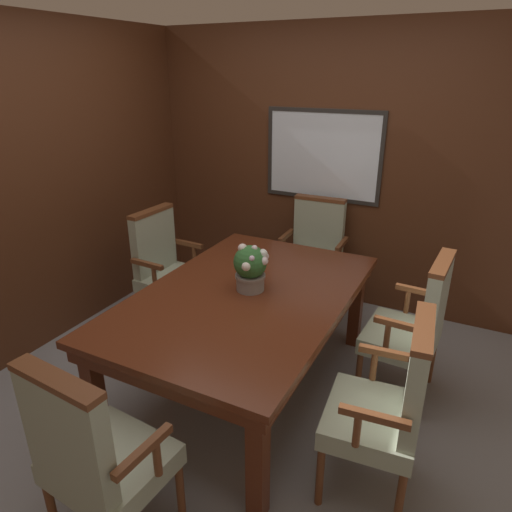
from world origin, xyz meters
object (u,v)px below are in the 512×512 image
object	(u,v)px
chair_right_far	(415,324)
chair_head_far	(314,250)
dining_table	(246,304)
chair_head_near	(94,453)
potted_plant	(251,267)
chair_right_near	(388,403)
chair_left_far	(165,265)

from	to	relation	value
chair_right_far	chair_head_far	distance (m)	1.38
dining_table	chair_head_far	world-z (taller)	chair_head_far
chair_head_near	potted_plant	xyz separation A→B (m)	(0.04, 1.37, 0.34)
potted_plant	chair_head_far	bearing A→B (deg)	91.06
chair_right_near	chair_left_far	xyz separation A→B (m)	(-2.03, 0.88, 0.00)
chair_right_far	chair_left_far	size ratio (longest dim) A/B	1.00
chair_left_far	potted_plant	xyz separation A→B (m)	(1.02, -0.40, 0.34)
dining_table	chair_head_near	size ratio (longest dim) A/B	1.90
dining_table	chair_head_near	bearing A→B (deg)	-91.32
chair_right_near	chair_head_far	world-z (taller)	same
chair_head_near	potted_plant	bearing A→B (deg)	-87.31
chair_head_near	chair_head_far	bearing A→B (deg)	-85.95
chair_right_near	chair_left_far	bearing A→B (deg)	-118.69
chair_right_far	chair_right_near	distance (m)	0.84
chair_head_far	chair_right_far	bearing A→B (deg)	-44.06
dining_table	chair_right_near	distance (m)	1.11
dining_table	chair_right_far	size ratio (longest dim) A/B	1.90
dining_table	potted_plant	distance (m)	0.26
chair_left_far	chair_right_far	bearing A→B (deg)	-88.51
chair_right_far	chair_head_near	distance (m)	2.02
chair_head_far	potted_plant	size ratio (longest dim) A/B	3.22
chair_right_near	chair_right_far	bearing A→B (deg)	175.30
chair_head_near	chair_head_far	distance (m)	2.66
chair_head_near	potted_plant	size ratio (longest dim) A/B	3.22
dining_table	chair_left_far	world-z (taller)	chair_left_far
dining_table	chair_head_far	distance (m)	1.34
chair_right_far	potted_plant	world-z (taller)	potted_plant
dining_table	chair_head_far	bearing A→B (deg)	90.54
dining_table	chair_left_far	distance (m)	1.11
chair_head_near	chair_left_far	bearing A→B (deg)	-56.69
chair_right_near	potted_plant	distance (m)	1.17
chair_right_near	chair_head_far	size ratio (longest dim) A/B	1.00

